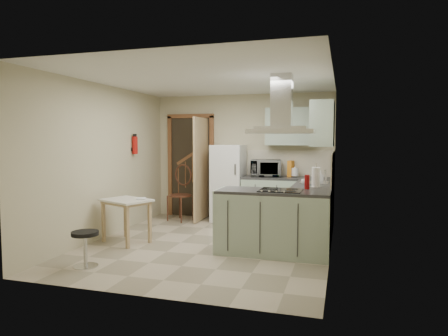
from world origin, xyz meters
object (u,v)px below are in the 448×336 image
(fridge, at_px, (229,183))
(stool, at_px, (85,249))
(peninsula, at_px, (273,222))
(bentwood_chair, at_px, (180,195))
(extractor_hood, at_px, (281,131))
(drop_leaf_table, at_px, (126,221))
(microwave, at_px, (266,168))

(fridge, relative_size, stool, 3.29)
(peninsula, distance_m, bentwood_chair, 2.77)
(fridge, bearing_deg, extractor_hood, -56.21)
(bentwood_chair, height_order, stool, bentwood_chair)
(drop_leaf_table, distance_m, microwave, 2.84)
(fridge, distance_m, drop_leaf_table, 2.33)
(drop_leaf_table, height_order, microwave, microwave)
(bentwood_chair, relative_size, stool, 2.21)
(extractor_hood, relative_size, drop_leaf_table, 1.24)
(extractor_hood, height_order, bentwood_chair, extractor_hood)
(bentwood_chair, bearing_deg, drop_leaf_table, -76.22)
(fridge, relative_size, bentwood_chair, 1.49)
(peninsula, bearing_deg, microwave, 103.78)
(bentwood_chair, height_order, microwave, microwave)
(fridge, distance_m, stool, 3.42)
(drop_leaf_table, bearing_deg, microwave, 71.44)
(drop_leaf_table, xyz_separation_m, stool, (0.12, -1.21, -0.11))
(bentwood_chair, xyz_separation_m, microwave, (1.65, 0.28, 0.56))
(peninsula, height_order, stool, peninsula)
(peninsula, distance_m, drop_leaf_table, 2.31)
(fridge, distance_m, microwave, 0.79)
(peninsula, bearing_deg, stool, -150.12)
(fridge, xyz_separation_m, extractor_hood, (1.32, -1.98, 0.97))
(extractor_hood, height_order, stool, extractor_hood)
(microwave, bearing_deg, fridge, 171.70)
(peninsula, height_order, drop_leaf_table, peninsula)
(drop_leaf_table, relative_size, microwave, 1.26)
(stool, distance_m, microwave, 3.78)
(fridge, height_order, bentwood_chair, fridge)
(extractor_hood, distance_m, microwave, 2.21)
(fridge, distance_m, bentwood_chair, 0.99)
(peninsula, bearing_deg, fridge, 121.74)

